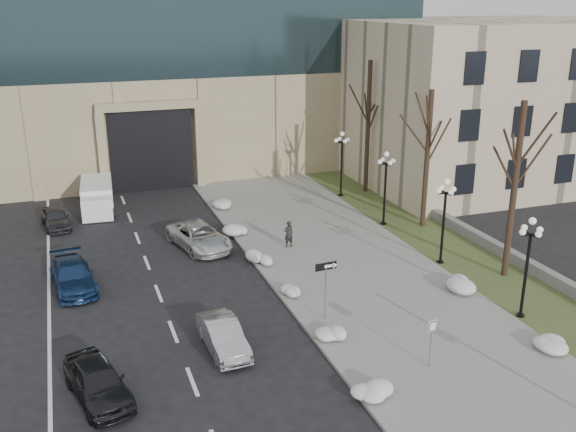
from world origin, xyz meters
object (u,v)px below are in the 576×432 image
object	(u,v)px
car_a	(98,381)
car_b	(223,336)
car_d	(199,236)
pedestrian	(289,234)
box_truck	(97,197)
keep_sign	(432,334)
lamppost_b	(445,210)
lamppost_d	(342,155)
car_c	(73,276)
lamppost_c	(386,179)
one_way_sign	(330,273)
car_e	(55,218)
lamppost_a	(528,254)

from	to	relation	value
car_a	car_b	bearing A→B (deg)	5.39
car_b	car_d	world-z (taller)	car_d
pedestrian	box_truck	bearing A→B (deg)	-59.10
keep_sign	lamppost_b	world-z (taller)	lamppost_b
car_a	lamppost_d	xyz separation A→B (m)	(18.13, 19.40, 2.38)
car_c	box_truck	xyz separation A→B (m)	(2.03, 12.34, 0.22)
pedestrian	lamppost_b	distance (m)	8.72
box_truck	car_c	bearing A→B (deg)	-95.27
car_d	keep_sign	world-z (taller)	keep_sign
car_b	lamppost_c	distance (m)	17.41
car_a	lamppost_b	bearing A→B (deg)	5.67
lamppost_b	keep_sign	bearing A→B (deg)	-124.67
one_way_sign	pedestrian	bearing A→B (deg)	78.09
car_d	box_truck	xyz separation A→B (m)	(-4.94, 9.11, 0.19)
keep_sign	car_a	bearing A→B (deg)	152.81
car_b	box_truck	world-z (taller)	box_truck
car_b	car_d	bearing A→B (deg)	79.78
car_d	lamppost_b	size ratio (longest dim) A/B	1.04
car_a	box_truck	world-z (taller)	box_truck
car_e	keep_sign	distance (m)	25.58
keep_sign	pedestrian	bearing A→B (deg)	77.34
pedestrian	keep_sign	size ratio (longest dim) A/B	0.74
lamppost_c	car_e	bearing A→B (deg)	161.06
lamppost_a	lamppost_c	distance (m)	13.00
lamppost_c	lamppost_d	world-z (taller)	same
car_a	one_way_sign	bearing A→B (deg)	0.63
car_c	keep_sign	world-z (taller)	keep_sign
car_a	car_c	distance (m)	9.90
car_c	car_e	distance (m)	9.65
car_b	car_c	distance (m)	9.83
car_e	lamppost_b	size ratio (longest dim) A/B	0.77
lamppost_b	box_truck	bearing A→B (deg)	136.34
car_a	car_e	size ratio (longest dim) A/B	1.11
car_e	box_truck	world-z (taller)	box_truck
lamppost_a	lamppost_d	world-z (taller)	same
car_b	lamppost_b	bearing A→B (deg)	16.77
car_b	car_e	world-z (taller)	car_b
car_c	keep_sign	size ratio (longest dim) A/B	2.20
car_a	pedestrian	size ratio (longest dim) A/B	2.65
car_b	pedestrian	size ratio (longest dim) A/B	2.47
car_c	car_d	distance (m)	7.68
pedestrian	lamppost_c	world-z (taller)	lamppost_c
box_truck	lamppost_a	bearing A→B (deg)	-49.31
car_a	one_way_sign	world-z (taller)	one_way_sign
car_c	lamppost_b	size ratio (longest dim) A/B	0.96
one_way_sign	car_b	bearing A→B (deg)	-174.30
car_d	lamppost_a	distance (m)	17.78
car_c	keep_sign	bearing A→B (deg)	-50.41
car_d	car_e	world-z (taller)	car_d
pedestrian	lamppost_a	world-z (taller)	lamppost_a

